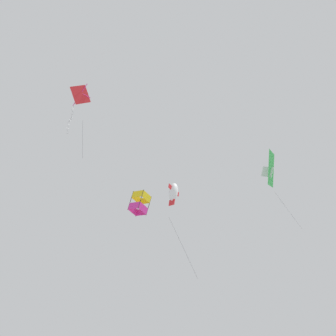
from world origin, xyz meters
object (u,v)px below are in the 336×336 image
Objects in this scene: kite_box_near_right at (140,203)px; kite_delta_near_left at (270,169)px; kite_fish_mid_left at (173,192)px; kite_diamond_far_centre at (80,96)px.

kite_delta_near_left is at bearing -82.71° from kite_box_near_right.
kite_delta_near_left is 7.77m from kite_fish_mid_left.
kite_fish_mid_left is 1.11× the size of kite_diamond_far_centre.
kite_box_near_right is (5.60, 10.07, 0.51)m from kite_delta_near_left.
kite_diamond_far_centre reaches higher than kite_fish_mid_left.
kite_delta_near_left is 15.37m from kite_diamond_far_centre.
kite_delta_near_left is 0.89× the size of kite_fish_mid_left.
kite_box_near_right is at bearing 65.51° from kite_fish_mid_left.
kite_box_near_right is at bearing 77.60° from kite_delta_near_left.
kite_box_near_right reaches higher than kite_delta_near_left.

